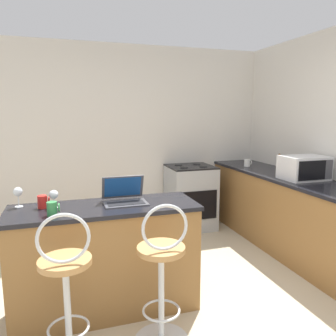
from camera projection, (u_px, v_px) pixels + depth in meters
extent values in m
cube|color=silver|center=(121.00, 139.00, 4.66)|extent=(12.00, 0.06, 2.60)
cube|color=olive|center=(106.00, 261.00, 2.74)|extent=(1.49, 0.52, 0.88)
cube|color=black|center=(105.00, 208.00, 2.66)|extent=(1.52, 0.55, 0.03)
cube|color=olive|center=(297.00, 218.00, 3.84)|extent=(0.63, 3.13, 0.88)
cube|color=black|center=(299.00, 180.00, 3.77)|extent=(0.66, 3.16, 0.03)
cylinder|color=silver|center=(68.00, 313.00, 2.15)|extent=(0.04, 0.04, 0.70)
torus|color=silver|center=(69.00, 328.00, 2.17)|extent=(0.28, 0.28, 0.02)
cylinder|color=#B7844C|center=(65.00, 262.00, 2.09)|extent=(0.34, 0.34, 0.04)
torus|color=silver|center=(63.00, 239.00, 1.98)|extent=(0.32, 0.02, 0.32)
cylinder|color=silver|center=(161.00, 297.00, 2.35)|extent=(0.04, 0.04, 0.70)
torus|color=silver|center=(161.00, 310.00, 2.36)|extent=(0.28, 0.28, 0.02)
cylinder|color=#B7844C|center=(161.00, 249.00, 2.29)|extent=(0.34, 0.34, 0.04)
torus|color=silver|center=(165.00, 228.00, 2.17)|extent=(0.32, 0.02, 0.32)
cube|color=#47474C|center=(126.00, 203.00, 2.72)|extent=(0.36, 0.23, 0.01)
cube|color=black|center=(126.00, 203.00, 2.70)|extent=(0.30, 0.12, 0.00)
cube|color=#47474C|center=(123.00, 187.00, 2.81)|extent=(0.36, 0.08, 0.20)
cube|color=#19478C|center=(123.00, 187.00, 2.81)|extent=(0.31, 0.06, 0.17)
cube|color=silver|center=(304.00, 168.00, 3.72)|extent=(0.50, 0.35, 0.27)
cube|color=black|center=(312.00, 171.00, 3.53)|extent=(0.35, 0.01, 0.21)
cube|color=#4C4C51|center=(329.00, 169.00, 3.60)|extent=(0.10, 0.01, 0.21)
cube|color=#9EA3A8|center=(190.00, 198.00, 4.76)|extent=(0.64, 0.60, 0.89)
cube|color=black|center=(199.00, 206.00, 4.48)|extent=(0.54, 0.01, 0.40)
cube|color=black|center=(191.00, 167.00, 4.68)|extent=(0.64, 0.60, 0.02)
cylinder|color=black|center=(184.00, 167.00, 4.52)|extent=(0.11, 0.11, 0.01)
cylinder|color=black|center=(203.00, 166.00, 4.61)|extent=(0.11, 0.11, 0.01)
cylinder|color=black|center=(178.00, 165.00, 4.75)|extent=(0.11, 0.11, 0.01)
cylinder|color=black|center=(197.00, 164.00, 4.83)|extent=(0.11, 0.11, 0.01)
cylinder|color=silver|center=(54.00, 208.00, 2.60)|extent=(0.06, 0.06, 0.00)
cylinder|color=silver|center=(54.00, 203.00, 2.60)|extent=(0.01, 0.01, 0.08)
sphere|color=silver|center=(54.00, 194.00, 2.58)|extent=(0.07, 0.07, 0.07)
cylinder|color=white|center=(247.00, 163.00, 4.63)|extent=(0.08, 0.08, 0.10)
torus|color=white|center=(251.00, 162.00, 4.65)|extent=(0.01, 0.07, 0.07)
cylinder|color=brown|center=(279.00, 164.00, 4.23)|extent=(0.05, 0.05, 0.20)
sphere|color=brown|center=(279.00, 155.00, 4.21)|extent=(0.04, 0.04, 0.04)
cylinder|color=silver|center=(19.00, 207.00, 2.63)|extent=(0.06, 0.06, 0.00)
cylinder|color=silver|center=(19.00, 201.00, 2.62)|extent=(0.01, 0.01, 0.09)
sphere|color=silver|center=(18.00, 192.00, 2.61)|extent=(0.07, 0.07, 0.07)
cylinder|color=red|center=(42.00, 202.00, 2.59)|extent=(0.07, 0.07, 0.10)
torus|color=red|center=(49.00, 201.00, 2.61)|extent=(0.01, 0.06, 0.06)
cylinder|color=#338447|center=(52.00, 209.00, 2.40)|extent=(0.07, 0.07, 0.10)
torus|color=#338447|center=(59.00, 207.00, 2.42)|extent=(0.01, 0.07, 0.07)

